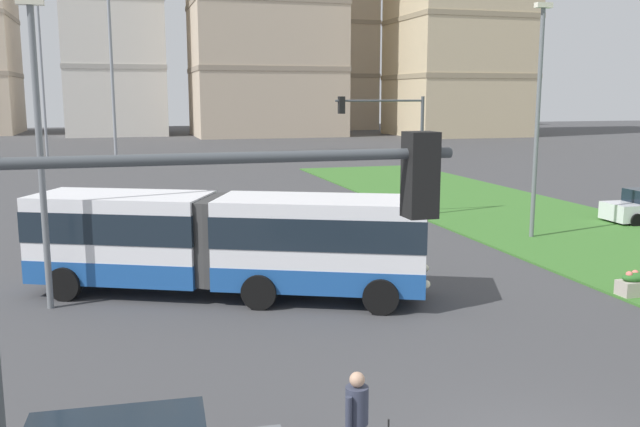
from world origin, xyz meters
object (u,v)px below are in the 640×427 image
Objects in this scene: streetlight_left at (39,142)px; traffic_light_far_right at (393,134)px; flower_planter_2 at (636,284)px; car_maroon_sedan at (133,226)px; articulated_bus at (227,241)px; traffic_light_near_left at (167,332)px; pedestrian_crossing at (357,417)px; apartment_tower_eastcentre at (318,2)px; streetlight_median at (538,113)px.

traffic_light_far_right is at bearing 36.19° from streetlight_left.
car_maroon_sedan is at bearing 139.96° from flower_planter_2.
articulated_bus is 2.00× the size of traffic_light_far_right.
car_maroon_sedan is 0.54× the size of streetlight_left.
car_maroon_sedan is at bearing 89.87° from traffic_light_near_left.
flower_planter_2 is at bearing -40.04° from car_maroon_sedan.
streetlight_left is (-14.71, -10.76, 0.58)m from traffic_light_far_right.
streetlight_left reaches higher than car_maroon_sedan.
articulated_bus is 6.75× the size of pedestrian_crossing.
car_maroon_sedan is (-2.56, 8.24, -0.90)m from articulated_bus.
traffic_light_near_left is (-14.21, -10.49, 3.47)m from flower_planter_2.
flower_planter_2 is 109.81m from apartment_tower_eastcentre.
pedestrian_crossing is at bearing -113.42° from traffic_light_far_right.
traffic_light_near_left is 122.59m from apartment_tower_eastcentre.
traffic_light_far_right is 7.32m from streetlight_median.
articulated_bus reaches higher than car_maroon_sedan.
streetlight_left is at bearing -166.02° from streetlight_median.
apartment_tower_eastcentre is at bearing 74.25° from pedestrian_crossing.
streetlight_median is at bearing 49.40° from pedestrian_crossing.
car_maroon_sedan is 22.60m from traffic_light_near_left.
apartment_tower_eastcentre is (32.14, 101.96, 20.76)m from articulated_bus.
car_maroon_sedan is 12.96m from traffic_light_far_right.
streetlight_median is at bearing 49.48° from traffic_light_near_left.
apartment_tower_eastcentre reaches higher than flower_planter_2.
streetlight_left is 109.87m from apartment_tower_eastcentre.
apartment_tower_eastcentre reaches higher than pedestrian_crossing.
articulated_bus is at bearing 79.55° from traffic_light_near_left.
streetlight_left reaches higher than pedestrian_crossing.
flower_planter_2 is 0.20× the size of traffic_light_near_left.
traffic_light_near_left is at bearing -90.13° from car_maroon_sedan.
streetlight_left is (-16.62, 3.75, 4.25)m from flower_planter_2.
apartment_tower_eastcentre is (34.70, 93.71, 21.65)m from car_maroon_sedan.
traffic_light_near_left is 0.66× the size of streetlight_left.
flower_planter_2 is at bearing 36.44° from traffic_light_near_left.
flower_planter_2 is (11.60, -3.65, -1.23)m from articulated_bus.
pedestrian_crossing is at bearing -81.03° from car_maroon_sedan.
traffic_light_far_right is at bearing 66.58° from pedestrian_crossing.
streetlight_left is at bearing 99.61° from traffic_light_near_left.
flower_planter_2 is 0.12× the size of streetlight_median.
pedestrian_crossing is (2.97, -18.81, 0.25)m from car_maroon_sedan.
pedestrian_crossing is at bearing -130.60° from streetlight_median.
pedestrian_crossing is 23.55m from traffic_light_far_right.
articulated_bus is 108.90m from apartment_tower_eastcentre.
traffic_light_far_right reaches higher than car_maroon_sedan.
traffic_light_near_left is at bearing -143.56° from flower_planter_2.
apartment_tower_eastcentre is (34.75, 116.10, 18.51)m from traffic_light_near_left.
flower_planter_2 is 0.13× the size of streetlight_left.
traffic_light_far_right reaches higher than flower_planter_2.
traffic_light_far_right is 0.69× the size of streetlight_left.
articulated_bus is 14.76m from traffic_light_far_right.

